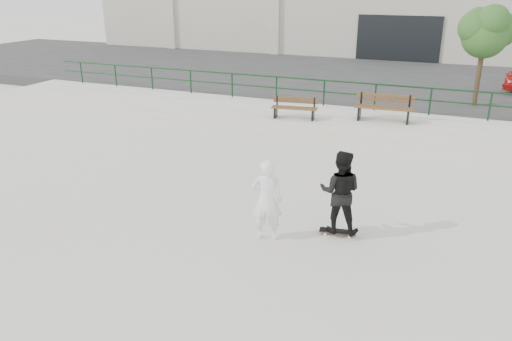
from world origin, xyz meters
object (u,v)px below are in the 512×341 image
at_px(standing_skater, 340,192).
at_px(skateboard, 338,231).
at_px(seated_skater, 267,200).
at_px(bench_left, 295,108).
at_px(tree, 487,30).
at_px(bench_right, 384,108).

bearing_deg(standing_skater, skateboard, 39.04).
bearing_deg(seated_skater, bench_left, -92.98).
distance_m(tree, seated_skater, 13.44).
bearing_deg(skateboard, tree, 68.64).
relative_size(skateboard, seated_skater, 0.45).
height_order(bench_right, skateboard, bench_right).
distance_m(tree, standing_skater, 12.37).
distance_m(bench_right, standing_skater, 8.05).
bearing_deg(seated_skater, skateboard, -168.98).
bearing_deg(tree, bench_left, -141.91).
xyz_separation_m(bench_right, seated_skater, (-0.99, -8.78, -0.07)).
bearing_deg(seated_skater, tree, -124.94).
xyz_separation_m(bench_right, standing_skater, (0.38, -8.04, 0.05)).
bearing_deg(tree, standing_skater, -102.47).
xyz_separation_m(tree, standing_skater, (-2.62, -11.85, -2.39)).
bearing_deg(skateboard, standing_skater, 36.11).
relative_size(tree, standing_skater, 2.12).
bearing_deg(skateboard, bench_left, 106.49).
xyz_separation_m(bench_right, tree, (3.00, 3.81, 2.43)).
relative_size(bench_left, bench_right, 0.82).
height_order(bench_right, standing_skater, standing_skater).
bearing_deg(skateboard, seated_skater, -160.51).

